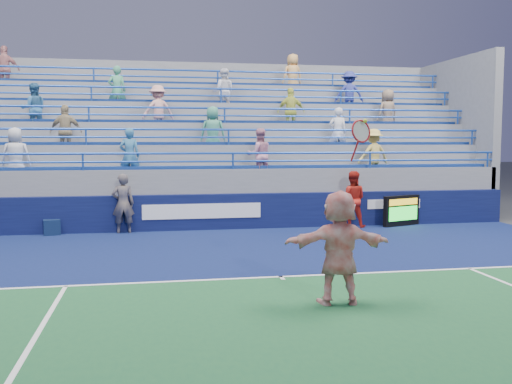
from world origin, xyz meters
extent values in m
plane|color=#333538|center=(0.00, 0.00, 0.00)|extent=(120.00, 120.00, 0.00)
cube|color=#0D1A44|center=(0.00, 2.20, 0.01)|extent=(18.00, 8.40, 0.02)
cube|color=white|center=(0.00, 0.00, 0.02)|extent=(11.00, 0.10, 0.01)
cube|color=white|center=(0.00, -0.10, 0.02)|extent=(0.08, 0.30, 0.01)
cube|color=#090F36|center=(0.00, 6.50, 0.55)|extent=(18.00, 0.30, 1.10)
cube|color=white|center=(-1.00, 6.34, 0.60)|extent=(3.60, 0.02, 0.45)
cube|color=white|center=(5.20, 6.34, 0.70)|extent=(1.80, 0.02, 0.30)
cube|color=slate|center=(0.00, 9.45, 0.55)|extent=(18.00, 5.60, 1.10)
cube|color=slate|center=(0.00, 9.45, 0.93)|extent=(18.00, 5.60, 1.85)
cube|color=navy|center=(0.00, 7.10, 1.90)|extent=(17.40, 0.45, 0.10)
cylinder|color=#204DB0|center=(0.00, 6.70, 2.35)|extent=(18.00, 0.07, 0.07)
cube|color=slate|center=(0.00, 9.95, 1.30)|extent=(18.00, 4.60, 2.60)
cube|color=navy|center=(0.00, 8.10, 2.65)|extent=(17.40, 0.45, 0.10)
cylinder|color=#204DB0|center=(0.00, 7.70, 3.10)|extent=(18.00, 0.07, 0.07)
cube|color=slate|center=(0.00, 10.45, 1.68)|extent=(18.00, 3.60, 3.35)
cube|color=navy|center=(0.00, 9.10, 3.40)|extent=(17.40, 0.45, 0.10)
cylinder|color=#204DB0|center=(0.00, 8.70, 3.85)|extent=(18.00, 0.07, 0.07)
cube|color=slate|center=(0.00, 10.95, 2.05)|extent=(18.00, 2.60, 4.10)
cube|color=navy|center=(0.00, 10.10, 4.15)|extent=(17.40, 0.45, 0.10)
cylinder|color=#204DB0|center=(0.00, 9.70, 4.60)|extent=(18.00, 0.07, 0.07)
cube|color=slate|center=(0.00, 11.45, 2.42)|extent=(18.00, 1.60, 4.85)
cube|color=navy|center=(0.00, 11.10, 4.90)|extent=(17.40, 0.45, 0.10)
cylinder|color=#204DB0|center=(0.00, 10.70, 5.35)|extent=(18.00, 0.07, 0.07)
imported|color=teal|center=(-6.29, 9.10, 3.78)|extent=(0.96, 0.82, 1.70)
imported|color=white|center=(0.14, 10.10, 4.53)|extent=(0.93, 0.79, 1.70)
imported|color=silver|center=(3.86, 8.10, 3.03)|extent=(0.68, 0.51, 1.70)
imported|color=#FFB963|center=(2.99, 11.10, 5.28)|extent=(0.93, 0.71, 1.70)
imported|color=#BABBC1|center=(-6.46, 7.10, 2.28)|extent=(0.88, 0.62, 1.70)
imported|color=tan|center=(-7.60, 11.10, 5.28)|extent=(1.03, 0.50, 1.70)
imported|color=tan|center=(-5.15, 8.10, 3.03)|extent=(1.01, 0.46, 1.70)
imported|color=#489E73|center=(-3.66, 10.10, 4.53)|extent=(0.62, 0.41, 1.70)
imported|color=#866E59|center=(6.11, 9.10, 3.78)|extent=(0.95, 0.75, 1.70)
imported|color=navy|center=(4.97, 10.10, 4.53)|extent=(1.20, 0.82, 1.70)
imported|color=#D2D854|center=(2.44, 9.10, 3.78)|extent=(1.00, 0.43, 1.70)
imported|color=#ECA298|center=(-2.24, 9.10, 3.78)|extent=(1.22, 0.89, 1.70)
imported|color=#E4C258|center=(4.77, 7.10, 2.28)|extent=(1.19, 0.80, 1.70)
imported|color=teal|center=(-3.15, 7.10, 2.28)|extent=(0.66, 0.48, 1.70)
imported|color=#408E70|center=(-0.47, 8.10, 3.03)|extent=(0.89, 0.63, 1.70)
imported|color=#C8819A|center=(0.91, 7.10, 2.28)|extent=(0.87, 0.70, 1.70)
cube|color=black|center=(5.37, 6.13, 0.49)|extent=(1.39, 0.65, 0.99)
cube|color=gold|center=(5.37, 6.05, 0.79)|extent=(1.22, 0.02, 0.20)
cube|color=#19E533|center=(5.37, 6.05, 0.42)|extent=(1.22, 0.02, 0.45)
cube|color=#0C1A3A|center=(-5.37, 6.29, 0.23)|extent=(0.55, 0.55, 0.46)
cube|color=#0C1A3A|center=(-5.37, 6.50, 0.64)|extent=(0.46, 0.15, 0.36)
imported|color=white|center=(0.53, -1.97, 0.96)|extent=(1.82, 0.72, 1.91)
torus|color=#AC151C|center=(0.88, -1.97, 2.87)|extent=(0.40, 0.22, 0.39)
cylinder|color=#AC151C|center=(0.78, -1.97, 2.55)|extent=(0.09, 0.22, 0.35)
sphere|color=yellow|center=(0.93, -2.02, 3.03)|extent=(0.07, 0.07, 0.07)
imported|color=#151C3A|center=(-3.34, 6.23, 0.89)|extent=(0.68, 0.47, 1.77)
imported|color=#AE1D13|center=(3.72, 6.17, 0.89)|extent=(1.06, 0.95, 1.79)
camera|label=1|loc=(-2.49, -10.86, 2.69)|focal=40.00mm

